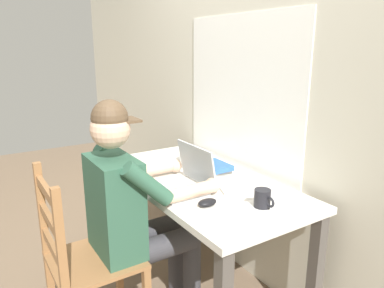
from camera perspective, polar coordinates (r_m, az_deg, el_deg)
The scene contains 12 objects.
back_wall at distance 2.26m, azimuth 10.15°, elevation 9.75°, with size 6.00×0.08×2.60m.
desk at distance 2.16m, azimuth 0.96°, elevation -8.17°, with size 1.37×0.69×0.75m.
seated_person at distance 1.92m, azimuth -8.97°, elevation -9.64°, with size 0.50×0.60×1.26m.
wooden_chair at distance 1.95m, azimuth -16.62°, elevation -17.29°, with size 0.42×0.42×0.96m.
laptop at distance 1.96m, azimuth -1.29°, elevation -5.50°, with size 0.33×0.28×0.23m.
computer_mouse at distance 1.77m, azimuth 2.41°, elevation -9.16°, with size 0.06×0.10×0.03m, color black.
coffee_mug_white at distance 2.39m, azimuth -0.92°, elevation -1.85°, with size 0.12×0.09×0.10m.
coffee_mug_dark at distance 1.75m, azimuth 11.03°, elevation -8.57°, with size 0.12×0.08×0.10m.
book_stack_main at distance 2.20m, azimuth 3.55°, elevation -3.83°, with size 0.20×0.16×0.06m.
paper_pile_near_laptop at distance 2.02m, azimuth 6.64°, elevation -6.40°, with size 0.25×0.18×0.01m, color white.
paper_pile_back_corner at distance 1.78m, azimuth 12.38°, elevation -9.71°, with size 0.23×0.17×0.01m, color white.
landscape_photo_print at distance 2.01m, azimuth 8.04°, elevation -6.81°, with size 0.13×0.09×0.00m, color gold.
Camera 1 is at (1.65, -1.10, 1.49)m, focal length 33.95 mm.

